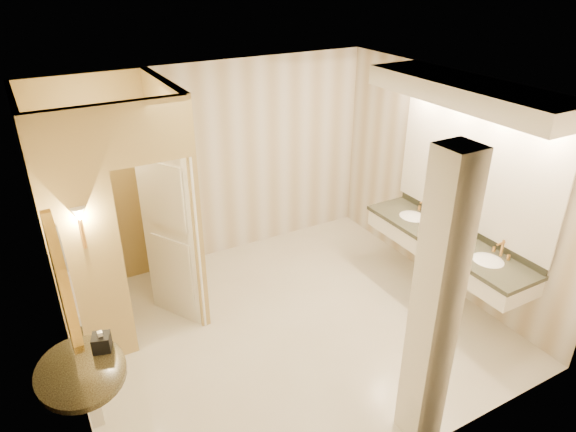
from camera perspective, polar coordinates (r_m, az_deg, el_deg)
name	(u,v)px	position (r m, az deg, el deg)	size (l,w,h in m)	color
floor	(287,328)	(6.08, -0.07, -12.31)	(4.50, 4.50, 0.00)	beige
ceiling	(287,95)	(4.85, -0.08, 13.29)	(4.50, 4.50, 0.00)	silver
wall_back	(215,164)	(6.99, -8.11, 5.73)	(4.50, 0.02, 2.70)	beige
wall_front	(419,335)	(3.99, 14.39, -12.72)	(4.50, 0.02, 2.70)	beige
wall_left	(56,285)	(4.81, -24.39, -6.98)	(0.02, 4.00, 2.70)	beige
wall_right	(447,183)	(6.61, 17.25, 3.50)	(0.02, 4.00, 2.70)	beige
toilet_closet	(154,209)	(5.76, -14.70, 0.74)	(1.50, 1.55, 2.70)	tan
wall_sconce	(79,216)	(5.03, -22.19, -0.03)	(0.14, 0.14, 0.42)	gold
vanity	(459,177)	(6.08, 18.43, 4.10)	(0.75, 2.45, 2.09)	white
console_shelf	(72,323)	(4.33, -22.91, -10.90)	(0.88, 0.88, 1.89)	black
pillar	(436,307)	(4.30, 16.08, -9.67)	(0.29, 0.29, 2.70)	white
tissue_box	(102,342)	(4.69, -20.00, -13.07)	(0.15, 0.15, 0.15)	black
toilet	(83,274)	(6.84, -21.80, -5.99)	(0.39, 0.68, 0.70)	white
soap_bottle_a	(461,238)	(6.23, 18.62, -2.30)	(0.07, 0.07, 0.15)	beige
soap_bottle_b	(436,223)	(6.49, 16.12, -0.79)	(0.10, 0.10, 0.13)	silver
soap_bottle_c	(468,238)	(6.18, 19.34, -2.32)	(0.08, 0.08, 0.21)	#C6B28C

